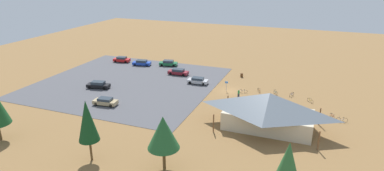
% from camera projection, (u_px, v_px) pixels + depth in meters
% --- Properties ---
extents(ground, '(160.00, 160.00, 0.00)m').
position_uv_depth(ground, '(230.00, 91.00, 66.21)').
color(ground, olive).
rests_on(ground, ground).
extents(parking_lot_asphalt, '(37.21, 35.82, 0.05)m').
position_uv_depth(parking_lot_asphalt, '(128.00, 82.00, 71.29)').
color(parking_lot_asphalt, '#4C4C51').
rests_on(parking_lot_asphalt, ground).
extents(bike_pavilion, '(15.30, 8.49, 5.84)m').
position_uv_depth(bike_pavilion, '(269.00, 109.00, 49.87)').
color(bike_pavilion, beige).
rests_on(bike_pavilion, ground).
extents(trash_bin, '(0.60, 0.60, 0.90)m').
position_uv_depth(trash_bin, '(242.00, 75.00, 74.60)').
color(trash_bin, brown).
rests_on(trash_bin, ground).
extents(lot_sign, '(0.56, 0.08, 2.20)m').
position_uv_depth(lot_sign, '(226.00, 85.00, 65.72)').
color(lot_sign, '#99999E').
rests_on(lot_sign, ground).
extents(pine_mideast, '(2.65, 2.65, 8.39)m').
position_uv_depth(pine_mideast, '(87.00, 121.00, 40.56)').
color(pine_mideast, brown).
rests_on(pine_mideast, ground).
extents(pine_east, '(3.22, 3.22, 7.35)m').
position_uv_depth(pine_east, '(288.00, 166.00, 33.08)').
color(pine_east, brown).
rests_on(pine_east, ground).
extents(pine_west, '(3.95, 3.95, 7.15)m').
position_uv_depth(pine_west, '(163.00, 133.00, 38.93)').
color(pine_west, brown).
rests_on(pine_west, ground).
extents(bicycle_teal_front_row, '(1.02, 1.56, 0.90)m').
position_uv_depth(bicycle_teal_front_row, '(276.00, 93.00, 64.28)').
color(bicycle_teal_front_row, black).
rests_on(bicycle_teal_front_row, ground).
extents(bicycle_orange_lone_east, '(0.88, 1.59, 0.88)m').
position_uv_depth(bicycle_orange_lone_east, '(259.00, 90.00, 65.50)').
color(bicycle_orange_lone_east, black).
rests_on(bicycle_orange_lone_east, ground).
extents(bicycle_blue_yard_center, '(0.77, 1.49, 0.80)m').
position_uv_depth(bicycle_blue_yard_center, '(292.00, 95.00, 63.36)').
color(bicycle_blue_yard_center, black).
rests_on(bicycle_blue_yard_center, ground).
extents(bicycle_white_trailside, '(1.80, 0.50, 0.91)m').
position_uv_depth(bicycle_white_trailside, '(342.00, 120.00, 52.79)').
color(bicycle_white_trailside, black).
rests_on(bicycle_white_trailside, ground).
extents(bicycle_red_near_sign, '(0.70, 1.52, 0.77)m').
position_uv_depth(bicycle_red_near_sign, '(332.00, 116.00, 54.28)').
color(bicycle_red_near_sign, black).
rests_on(bicycle_red_near_sign, ground).
extents(bicycle_silver_yard_front, '(1.71, 0.48, 0.80)m').
position_uv_depth(bicycle_silver_yard_front, '(243.00, 91.00, 65.14)').
color(bicycle_silver_yard_front, black).
rests_on(bicycle_silver_yard_front, ground).
extents(bicycle_yellow_yard_right, '(1.13, 1.22, 0.78)m').
position_uv_depth(bicycle_yellow_yard_right, '(310.00, 101.00, 60.56)').
color(bicycle_yellow_yard_right, black).
rests_on(bicycle_yellow_yard_right, ground).
extents(car_red_by_curb, '(4.50, 2.39, 1.42)m').
position_uv_depth(car_red_by_curb, '(122.00, 59.00, 86.36)').
color(car_red_by_curb, red).
rests_on(car_red_by_curb, parking_lot_asphalt).
extents(car_blue_near_entry, '(4.86, 2.68, 1.40)m').
position_uv_depth(car_blue_near_entry, '(142.00, 63.00, 83.41)').
color(car_blue_near_entry, '#1E42B2').
rests_on(car_blue_near_entry, parking_lot_asphalt).
extents(car_black_front_row, '(4.94, 2.66, 1.45)m').
position_uv_depth(car_black_front_row, '(98.00, 85.00, 67.53)').
color(car_black_front_row, black).
rests_on(car_black_front_row, parking_lot_asphalt).
extents(car_maroon_back_corner, '(4.77, 1.94, 1.41)m').
position_uv_depth(car_maroon_back_corner, '(178.00, 72.00, 76.04)').
color(car_maroon_back_corner, maroon).
rests_on(car_maroon_back_corner, parking_lot_asphalt).
extents(car_tan_end_stall, '(4.55, 2.25, 1.35)m').
position_uv_depth(car_tan_end_stall, '(105.00, 101.00, 59.20)').
color(car_tan_end_stall, tan).
rests_on(car_tan_end_stall, parking_lot_asphalt).
extents(car_green_aisle_side, '(4.83, 2.80, 1.42)m').
position_uv_depth(car_green_aisle_side, '(168.00, 63.00, 83.06)').
color(car_green_aisle_side, '#1E6B3D').
rests_on(car_green_aisle_side, parking_lot_asphalt).
extents(car_silver_far_end, '(4.42, 1.99, 1.37)m').
position_uv_depth(car_silver_far_end, '(198.00, 81.00, 70.16)').
color(car_silver_far_end, '#BCBCC1').
rests_on(car_silver_far_end, parking_lot_asphalt).
extents(visitor_by_pavilion, '(0.39, 0.36, 1.73)m').
position_uv_depth(visitor_by_pavilion, '(239.00, 93.00, 62.46)').
color(visitor_by_pavilion, '#2D3347').
rests_on(visitor_by_pavilion, ground).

